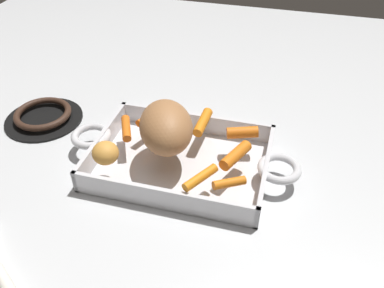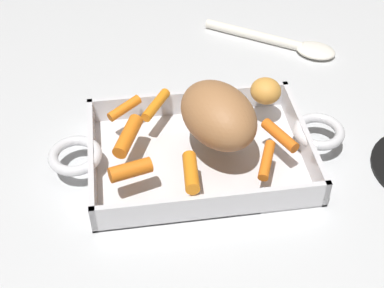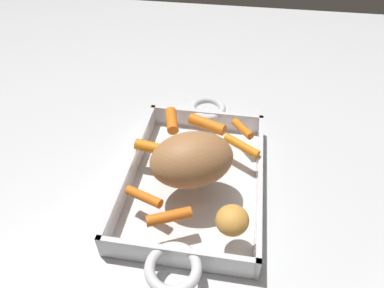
# 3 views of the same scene
# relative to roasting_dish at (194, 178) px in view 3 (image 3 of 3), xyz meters

# --- Properties ---
(ground_plane) EXTENTS (1.71, 1.71, 0.00)m
(ground_plane) POSITION_rel_roasting_dish_xyz_m (0.00, 0.00, -0.02)
(ground_plane) COLOR silver
(roasting_dish) EXTENTS (0.43, 0.22, 0.04)m
(roasting_dish) POSITION_rel_roasting_dish_xyz_m (0.00, 0.00, 0.00)
(roasting_dish) COLOR silver
(roasting_dish) RESTS_ON ground_plane
(pork_roast) EXTENTS (0.14, 0.16, 0.08)m
(pork_roast) POSITION_rel_roasting_dish_xyz_m (-0.03, -0.00, 0.07)
(pork_roast) COLOR #A56E42
(pork_roast) RESTS_ON roasting_dish
(baby_carrot_southwest) EXTENTS (0.06, 0.04, 0.02)m
(baby_carrot_southwest) POSITION_rel_roasting_dish_xyz_m (0.10, 0.06, 0.04)
(baby_carrot_southwest) COLOR orange
(baby_carrot_southwest) RESTS_ON roasting_dish
(baby_carrot_southeast) EXTENTS (0.04, 0.06, 0.02)m
(baby_carrot_southeast) POSITION_rel_roasting_dish_xyz_m (-0.08, 0.06, 0.04)
(baby_carrot_southeast) COLOR orange
(baby_carrot_southeast) RESTS_ON roasting_dish
(baby_carrot_short) EXTENTS (0.05, 0.04, 0.02)m
(baby_carrot_short) POSITION_rel_roasting_dish_xyz_m (0.10, -0.07, 0.04)
(baby_carrot_short) COLOR orange
(baby_carrot_short) RESTS_ON roasting_dish
(baby_carrot_northwest) EXTENTS (0.04, 0.07, 0.02)m
(baby_carrot_northwest) POSITION_rel_roasting_dish_xyz_m (-0.11, 0.02, 0.04)
(baby_carrot_northwest) COLOR orange
(baby_carrot_northwest) RESTS_ON roasting_dish
(baby_carrot_center_left) EXTENTS (0.05, 0.07, 0.02)m
(baby_carrot_center_left) POSITION_rel_roasting_dish_xyz_m (0.10, -0.01, 0.04)
(baby_carrot_center_left) COLOR orange
(baby_carrot_center_left) RESTS_ON roasting_dish
(baby_carrot_long) EXTENTS (0.05, 0.07, 0.02)m
(baby_carrot_long) POSITION_rel_roasting_dish_xyz_m (0.05, -0.07, 0.04)
(baby_carrot_long) COLOR orange
(baby_carrot_long) RESTS_ON roasting_dish
(baby_carrot_northeast) EXTENTS (0.02, 0.07, 0.02)m
(baby_carrot_northeast) POSITION_rel_roasting_dish_xyz_m (0.02, 0.07, 0.04)
(baby_carrot_northeast) COLOR orange
(baby_carrot_northeast) RESTS_ON roasting_dish
(potato_golden_large) EXTENTS (0.06, 0.06, 0.04)m
(potato_golden_large) POSITION_rel_roasting_dish_xyz_m (-0.11, -0.07, 0.05)
(potato_golden_large) COLOR gold
(potato_golden_large) RESTS_ON roasting_dish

